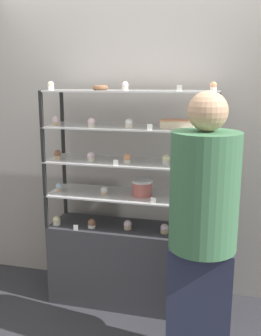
{
  "coord_description": "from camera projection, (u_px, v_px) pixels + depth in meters",
  "views": [
    {
      "loc": [
        0.74,
        -2.91,
        1.85
      ],
      "look_at": [
        0.0,
        0.0,
        1.16
      ],
      "focal_mm": 42.0,
      "sensor_mm": 36.0,
      "label": 1
    }
  ],
  "objects": [
    {
      "name": "display_riser_upper",
      "position": [
        130.0,
        129.0,
        3.01
      ],
      "size": [
        1.32,
        0.4,
        0.27
      ],
      "color": "black",
      "rests_on": "display_riser_middle"
    },
    {
      "name": "cupcake_1",
      "position": [
        92.0,
        224.0,
        3.16
      ],
      "size": [
        0.06,
        0.06,
        0.07
      ],
      "color": "white",
      "rests_on": "display_base"
    },
    {
      "name": "cupcake_3",
      "position": [
        164.0,
        229.0,
        3.06
      ],
      "size": [
        0.06,
        0.06,
        0.07
      ],
      "color": "#CCB28C",
      "rests_on": "display_base"
    },
    {
      "name": "display_riser_middle",
      "position": [
        130.0,
        163.0,
        3.07
      ],
      "size": [
        1.32,
        0.4,
        0.27
      ],
      "color": "black",
      "rests_on": "display_riser_lower"
    },
    {
      "name": "cupcake_5",
      "position": [
        59.0,
        187.0,
        3.23
      ],
      "size": [
        0.06,
        0.06,
        0.07
      ],
      "color": "#CCB28C",
      "rests_on": "display_riser_lower"
    },
    {
      "name": "cupcake_12",
      "position": [
        210.0,
        162.0,
        2.86
      ],
      "size": [
        0.06,
        0.06,
        0.07
      ],
      "color": "beige",
      "rests_on": "display_riser_middle"
    },
    {
      "name": "cupcake_9",
      "position": [
        91.0,
        157.0,
        3.07
      ],
      "size": [
        0.06,
        0.06,
        0.07
      ],
      "color": "beige",
      "rests_on": "display_riser_middle"
    },
    {
      "name": "cupcake_4",
      "position": [
        205.0,
        234.0,
        2.96
      ],
      "size": [
        0.06,
        0.06,
        0.07
      ],
      "color": "white",
      "rests_on": "display_base"
    },
    {
      "name": "cupcake_16",
      "position": [
        209.0,
        126.0,
        2.78
      ],
      "size": [
        0.06,
        0.06,
        0.07
      ],
      "color": "#CCB28C",
      "rests_on": "display_riser_upper"
    },
    {
      "name": "display_riser_top",
      "position": [
        130.0,
        93.0,
        2.95
      ],
      "size": [
        1.32,
        0.4,
        0.27
      ],
      "color": "black",
      "rests_on": "display_riser_upper"
    },
    {
      "name": "display_riser_lower",
      "position": [
        130.0,
        197.0,
        3.13
      ],
      "size": [
        1.32,
        0.4,
        0.27
      ],
      "color": "black",
      "rests_on": "display_base"
    },
    {
      "name": "ground_plane",
      "position": [
        130.0,
        301.0,
        3.34
      ],
      "size": [
        20.0,
        20.0,
        0.0
      ],
      "primitive_type": "plane",
      "color": "#2D2D33"
    },
    {
      "name": "cupcake_8",
      "position": [
        58.0,
        155.0,
        3.15
      ],
      "size": [
        0.06,
        0.06,
        0.07
      ],
      "color": "#CCB28C",
      "rests_on": "display_riser_middle"
    },
    {
      "name": "cupcake_18",
      "position": [
        125.0,
        86.0,
        2.84
      ],
      "size": [
        0.05,
        0.05,
        0.07
      ],
      "color": "beige",
      "rests_on": "display_riser_top"
    },
    {
      "name": "cupcake_14",
      "position": [
        91.0,
        122.0,
        3.0
      ],
      "size": [
        0.06,
        0.06,
        0.07
      ],
      "color": "beige",
      "rests_on": "display_riser_upper"
    },
    {
      "name": "cupcake_19",
      "position": [
        213.0,
        87.0,
        2.7
      ],
      "size": [
        0.05,
        0.05,
        0.07
      ],
      "color": "beige",
      "rests_on": "display_riser_top"
    },
    {
      "name": "display_base",
      "position": [
        130.0,
        265.0,
        3.26
      ],
      "size": [
        1.32,
        0.4,
        0.67
      ],
      "color": "#333338",
      "rests_on": "ground_plane"
    },
    {
      "name": "price_tag_0",
      "position": [
        76.0,
        228.0,
        3.11
      ],
      "size": [
        0.04,
        0.0,
        0.04
      ],
      "color": "white",
      "rests_on": "display_base"
    },
    {
      "name": "cupcake_11",
      "position": [
        166.0,
        160.0,
        2.96
      ],
      "size": [
        0.06,
        0.06,
        0.07
      ],
      "color": "white",
      "rests_on": "display_riser_middle"
    },
    {
      "name": "back_wall",
      "position": [
        140.0,
        143.0,
        3.37
      ],
      "size": [
        8.0,
        0.05,
        2.6
      ],
      "color": "gray",
      "rests_on": "ground_plane"
    },
    {
      "name": "cupcake_0",
      "position": [
        57.0,
        221.0,
        3.23
      ],
      "size": [
        0.06,
        0.06,
        0.07
      ],
      "color": "white",
      "rests_on": "display_base"
    },
    {
      "name": "cupcake_6",
      "position": [
        104.0,
        191.0,
        3.12
      ],
      "size": [
        0.06,
        0.06,
        0.07
      ],
      "color": "#CCB28C",
      "rests_on": "display_riser_lower"
    },
    {
      "name": "price_tag_1",
      "position": [
        153.0,
        201.0,
        2.9
      ],
      "size": [
        0.04,
        0.0,
        0.04
      ],
      "color": "white",
      "rests_on": "display_riser_lower"
    },
    {
      "name": "cupcake_13",
      "position": [
        56.0,
        121.0,
        3.11
      ],
      "size": [
        0.06,
        0.06,
        0.07
      ],
      "color": "#CCB28C",
      "rests_on": "display_riser_upper"
    },
    {
      "name": "cupcake_7",
      "position": [
        207.0,
        198.0,
        2.93
      ],
      "size": [
        0.06,
        0.06,
        0.07
      ],
      "color": "beige",
      "rests_on": "display_riser_lower"
    },
    {
      "name": "price_tag_3",
      "position": [
        150.0,
        127.0,
        2.78
      ],
      "size": [
        0.04,
        0.0,
        0.04
      ],
      "color": "white",
      "rests_on": "display_riser_upper"
    },
    {
      "name": "cupcake_2",
      "position": [
        128.0,
        225.0,
        3.13
      ],
      "size": [
        0.06,
        0.06,
        0.07
      ],
      "color": "#CCB28C",
      "rests_on": "display_base"
    },
    {
      "name": "cupcake_10",
      "position": [
        127.0,
        159.0,
        3.0
      ],
      "size": [
        0.06,
        0.06,
        0.07
      ],
      "color": "beige",
      "rests_on": "display_riser_middle"
    },
    {
      "name": "cupcake_15",
      "position": [
        129.0,
        123.0,
        2.93
      ],
      "size": [
        0.06,
        0.06,
        0.07
      ],
      "color": "beige",
      "rests_on": "display_riser_upper"
    },
    {
      "name": "layer_cake_centerpiece",
      "position": [
        142.0,
        188.0,
        3.09
      ],
      "size": [
        0.16,
        0.16,
        0.13
      ],
      "color": "#C66660",
      "rests_on": "display_riser_lower"
    },
    {
      "name": "cupcake_17",
      "position": [
        51.0,
        86.0,
        2.98
      ],
      "size": [
        0.05,
        0.05,
        0.07
      ],
      "color": "white",
      "rests_on": "display_riser_top"
    },
    {
      "name": "sheet_cake_frosted",
      "position": [
        178.0,
        123.0,
        2.94
      ],
      "size": [
        0.25,
        0.16,
        0.06
      ],
      "color": "beige",
      "rests_on": "display_riser_upper"
    },
    {
      "name": "donut_glazed",
      "position": [
        101.0,
        87.0,
        3.01
      ],
      "size": [
        0.12,
        0.12,
        0.04
      ],
      "color": "brown",
      "rests_on": "display_riser_top"
    },
    {
      "name": "price_tag_2",
      "position": [
        116.0,
        163.0,
        2.91
      ],
      "size": [
        0.04,
        0.0,
        0.04
      ],
      "color": "white",
      "rests_on": "display_riser_middle"
    },
    {
      "name": "price_tag_4",
      "position": [
        179.0,
        88.0,
        2.67
      ],
      "size": [
        0.04,
        0.0,
        0.04
      ],
      "color": "white",
      "rests_on": "display_riser_top"
    },
    {
      "name": "customer_figure",
      "position": [
        203.0,
        228.0,
        2.4
      ],
      "size": [
        0.42,
        0.42,
        1.78
      ],
      "color": "#282D47",
      "rests_on": "ground_plane"
    }
  ]
}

